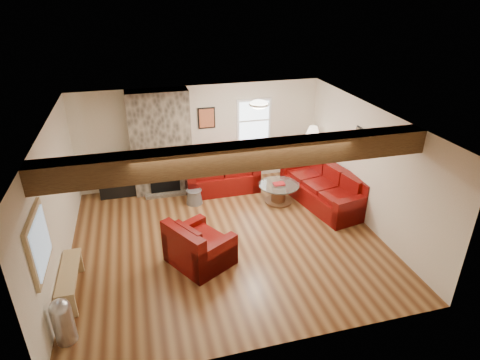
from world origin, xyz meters
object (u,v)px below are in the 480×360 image
object	(u,v)px
tv_cabinet	(121,185)
floor_lamp	(313,135)
coffee_table	(279,193)
loveseat	(221,171)
sofa_three	(323,187)
television	(118,167)
armchair_red	(200,242)

from	to	relation	value
tv_cabinet	floor_lamp	bearing A→B (deg)	-6.83
coffee_table	tv_cabinet	distance (m)	3.81
loveseat	sofa_three	bearing A→B (deg)	-32.90
coffee_table	television	xyz separation A→B (m)	(-3.56, 1.34, 0.50)
armchair_red	television	distance (m)	3.43
loveseat	coffee_table	world-z (taller)	loveseat
armchair_red	floor_lamp	xyz separation A→B (m)	(3.28, 2.55, 0.87)
television	floor_lamp	xyz separation A→B (m)	(4.68, -0.56, 0.56)
coffee_table	tv_cabinet	size ratio (longest dim) A/B	0.97
loveseat	armchair_red	distance (m)	2.98
tv_cabinet	sofa_three	bearing A→B (deg)	-20.02
armchair_red	television	world-z (taller)	television
coffee_table	floor_lamp	world-z (taller)	floor_lamp
sofa_three	television	distance (m)	4.83
sofa_three	television	xyz separation A→B (m)	(-4.53, 1.65, 0.30)
floor_lamp	sofa_three	bearing A→B (deg)	-98.28
tv_cabinet	television	world-z (taller)	television
loveseat	floor_lamp	size ratio (longest dim) A/B	1.17
armchair_red	coffee_table	distance (m)	2.80
tv_cabinet	television	size ratio (longest dim) A/B	1.15
sofa_three	floor_lamp	world-z (taller)	floor_lamp
sofa_three	floor_lamp	bearing A→B (deg)	160.36
sofa_three	television	size ratio (longest dim) A/B	2.64
coffee_table	tv_cabinet	bearing A→B (deg)	159.39
tv_cabinet	floor_lamp	xyz separation A→B (m)	(4.68, -0.56, 1.05)
loveseat	armchair_red	bearing A→B (deg)	-110.02
floor_lamp	armchair_red	bearing A→B (deg)	-142.12
armchair_red	loveseat	bearing A→B (deg)	-49.91
tv_cabinet	armchair_red	bearing A→B (deg)	-65.65
television	floor_lamp	size ratio (longest dim) A/B	0.56
armchair_red	floor_lamp	size ratio (longest dim) A/B	0.69
floor_lamp	television	bearing A→B (deg)	173.17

